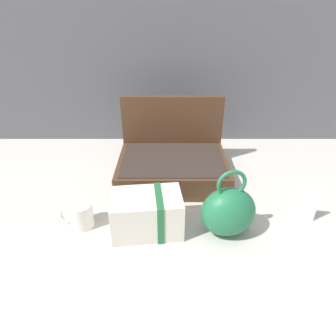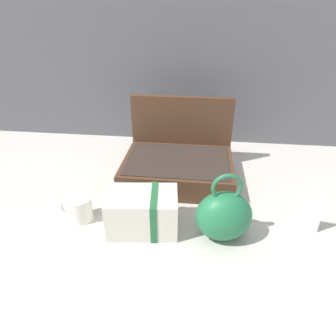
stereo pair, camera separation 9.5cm
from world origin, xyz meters
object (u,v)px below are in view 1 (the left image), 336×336
open_suitcase (173,161)px  cream_toiletry_bag (148,213)px  teal_pouch_handbag (228,211)px  coffee_mug (81,215)px  info_card_left (301,205)px

open_suitcase → cream_toiletry_bag: size_ratio=1.87×
teal_pouch_handbag → coffee_mug: (-0.45, 0.03, -0.04)m
open_suitcase → teal_pouch_handbag: bearing=-64.6°
cream_toiletry_bag → info_card_left: cream_toiletry_bag is taller
open_suitcase → info_card_left: (0.41, -0.28, -0.01)m
teal_pouch_handbag → coffee_mug: teal_pouch_handbag is taller
open_suitcase → coffee_mug: 0.43m
cream_toiletry_bag → info_card_left: (0.49, 0.05, -0.00)m
coffee_mug → info_card_left: info_card_left is taller
open_suitcase → coffee_mug: (-0.29, -0.31, -0.03)m
teal_pouch_handbag → cream_toiletry_bag: (-0.24, 0.01, -0.02)m
teal_pouch_handbag → cream_toiletry_bag: bearing=176.8°
open_suitcase → coffee_mug: size_ratio=3.97×
teal_pouch_handbag → coffee_mug: 0.46m
info_card_left → coffee_mug: bearing=-166.9°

